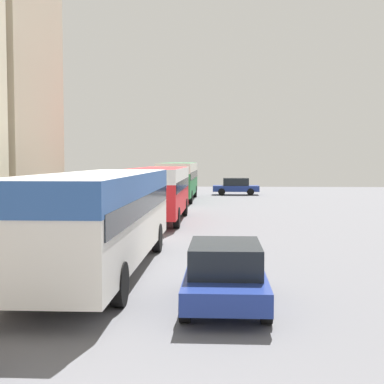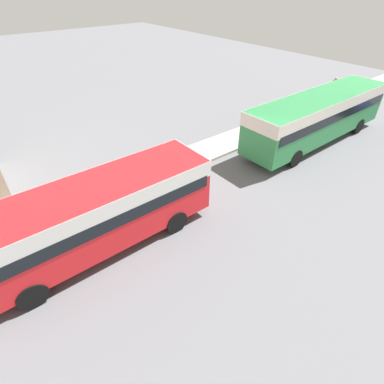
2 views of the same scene
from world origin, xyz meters
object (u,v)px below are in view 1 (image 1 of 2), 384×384
object	(u,v)px
bus_following	(160,186)
pedestrian_near_curb	(149,182)
bus_third_in_line	(179,176)
car_far_curb	(236,186)
bus_lead	(101,208)
car_crossing	(225,273)

from	to	relation	value
bus_following	pedestrian_near_curb	xyz separation A→B (m)	(-3.63, 22.63, -0.75)
bus_third_in_line	car_far_curb	xyz separation A→B (m)	(4.77, 6.91, -1.15)
bus_lead	bus_following	distance (m)	12.87
car_crossing	car_far_curb	size ratio (longest dim) A/B	0.95
pedestrian_near_curb	car_crossing	bearing A→B (deg)	-79.90
pedestrian_near_curb	bus_following	bearing A→B (deg)	-80.89
bus_lead	car_crossing	xyz separation A→B (m)	(3.52, -3.34, -1.14)
bus_lead	car_crossing	distance (m)	4.99
bus_lead	car_crossing	world-z (taller)	bus_lead
bus_lead	car_far_curb	world-z (taller)	bus_lead
bus_lead	bus_following	world-z (taller)	bus_lead
bus_third_in_line	pedestrian_near_curb	xyz separation A→B (m)	(-3.46, 7.94, -0.86)
bus_lead	bus_third_in_line	xyz separation A→B (m)	(0.06, 27.56, 0.08)
car_crossing	car_far_curb	distance (m)	37.84
bus_lead	car_far_curb	xyz separation A→B (m)	(4.82, 34.47, -1.07)
car_far_curb	pedestrian_near_curb	xyz separation A→B (m)	(-8.22, 1.02, 0.29)
car_crossing	pedestrian_near_curb	xyz separation A→B (m)	(-6.92, 38.84, 0.35)
bus_lead	car_far_curb	distance (m)	34.82
bus_third_in_line	car_far_curb	size ratio (longest dim) A/B	2.67
bus_following	bus_third_in_line	world-z (taller)	bus_third_in_line
car_far_curb	bus_following	bearing A→B (deg)	-12.00
bus_following	car_crossing	world-z (taller)	bus_following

